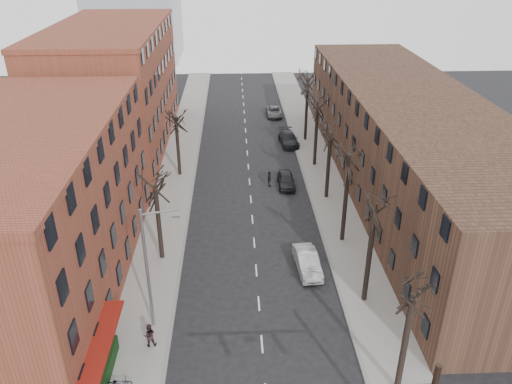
{
  "coord_description": "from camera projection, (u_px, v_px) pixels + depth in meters",
  "views": [
    {
      "loc": [
        -1.47,
        -16.12,
        23.39
      ],
      "look_at": [
        0.24,
        21.75,
        4.0
      ],
      "focal_mm": 35.0,
      "sensor_mm": 36.0,
      "label": 1
    }
  ],
  "objects": [
    {
      "name": "pedestrian_b",
      "position": [
        149.0,
        335.0,
        31.5
      ],
      "size": [
        0.88,
        0.73,
        1.67
      ],
      "primitive_type": "imported",
      "rotation": [
        0.0,
        0.0,
        3.26
      ],
      "color": "black",
      "rests_on": "sidewalk_left"
    },
    {
      "name": "hedge",
      "position": [
        101.0,
        379.0,
        28.82
      ],
      "size": [
        0.8,
        6.0,
        1.0
      ],
      "primitive_type": "cube",
      "color": "#133312",
      "rests_on": "sidewalk_left"
    },
    {
      "name": "parked_car_mid",
      "position": [
        289.0,
        139.0,
        62.92
      ],
      "size": [
        2.49,
        5.29,
        1.49
      ],
      "primitive_type": "imported",
      "rotation": [
        0.0,
        0.0,
        0.08
      ],
      "color": "black",
      "rests_on": "ground"
    },
    {
      "name": "tree_right_d",
      "position": [
        326.0,
        198.0,
        50.26
      ],
      "size": [
        5.2,
        5.2,
        10.0
      ],
      "primitive_type": null,
      "color": "black",
      "rests_on": "ground"
    },
    {
      "name": "streetlight",
      "position": [
        149.0,
        265.0,
        31.38
      ],
      "size": [
        2.45,
        0.22,
        9.03
      ],
      "color": "slate",
      "rests_on": "ground"
    },
    {
      "name": "building_left_far",
      "position": [
        114.0,
        89.0,
        60.35
      ],
      "size": [
        12.0,
        28.0,
        14.0
      ],
      "primitive_type": "cube",
      "color": "brown",
      "rests_on": "ground"
    },
    {
      "name": "tree_right_e",
      "position": [
        314.0,
        165.0,
        57.37
      ],
      "size": [
        5.2,
        5.2,
        10.8
      ],
      "primitive_type": null,
      "color": "black",
      "rests_on": "ground"
    },
    {
      "name": "sidewalk_left",
      "position": [
        177.0,
        171.0,
        55.82
      ],
      "size": [
        4.0,
        90.0,
        0.15
      ],
      "primitive_type": "cube",
      "color": "gray",
      "rests_on": "ground"
    },
    {
      "name": "pedestrian_crossing",
      "position": [
        269.0,
        179.0,
        52.13
      ],
      "size": [
        0.51,
        1.05,
        1.73
      ],
      "primitive_type": "imported",
      "rotation": [
        0.0,
        0.0,
        1.49
      ],
      "color": "black",
      "rests_on": "ground"
    },
    {
      "name": "bicycle",
      "position": [
        119.0,
        383.0,
        28.68
      ],
      "size": [
        1.53,
        0.59,
        0.79
      ],
      "primitive_type": "imported",
      "rotation": [
        0.0,
        0.0,
        1.62
      ],
      "color": "gray",
      "rests_on": "sidewalk_left"
    },
    {
      "name": "building_left_near",
      "position": [
        30.0,
        215.0,
        35.02
      ],
      "size": [
        12.0,
        26.0,
        12.0
      ],
      "primitive_type": "cube",
      "color": "brown",
      "rests_on": "ground"
    },
    {
      "name": "awning_left",
      "position": [
        108.0,
        373.0,
        30.01
      ],
      "size": [
        1.2,
        7.0,
        0.15
      ],
      "primitive_type": "cube",
      "color": "maroon",
      "rests_on": "ground"
    },
    {
      "name": "tree_left_b",
      "position": [
        180.0,
        175.0,
        54.98
      ],
      "size": [
        5.2,
        5.2,
        9.5
      ],
      "primitive_type": null,
      "color": "black",
      "rests_on": "ground"
    },
    {
      "name": "building_right",
      "position": [
        409.0,
        143.0,
        50.1
      ],
      "size": [
        12.0,
        50.0,
        10.0
      ],
      "primitive_type": "cube",
      "color": "#4C3223",
      "rests_on": "ground"
    },
    {
      "name": "parked_car_far",
      "position": [
        274.0,
        112.0,
        73.0
      ],
      "size": [
        2.16,
        4.63,
        1.28
      ],
      "primitive_type": "imported",
      "rotation": [
        0.0,
        0.0,
        0.01
      ],
      "color": "#5A5B62",
      "rests_on": "ground"
    },
    {
      "name": "tree_right_b",
      "position": [
        364.0,
        300.0,
        36.03
      ],
      "size": [
        5.2,
        5.2,
        10.8
      ],
      "primitive_type": null,
      "color": "black",
      "rests_on": "ground"
    },
    {
      "name": "silver_sedan",
      "position": [
        307.0,
        262.0,
        39.01
      ],
      "size": [
        1.98,
        4.71,
        1.51
      ],
      "primitive_type": "imported",
      "rotation": [
        0.0,
        0.0,
        0.08
      ],
      "color": "#ABACB2",
      "rests_on": "ground"
    },
    {
      "name": "tree_right_c",
      "position": [
        342.0,
        241.0,
        43.14
      ],
      "size": [
        5.2,
        5.2,
        11.6
      ],
      "primitive_type": null,
      "color": "black",
      "rests_on": "ground"
    },
    {
      "name": "sidewalk_right",
      "position": [
        319.0,
        168.0,
        56.47
      ],
      "size": [
        4.0,
        90.0,
        0.15
      ],
      "primitive_type": "cube",
      "color": "gray",
      "rests_on": "ground"
    },
    {
      "name": "parked_car_near",
      "position": [
        286.0,
        180.0,
        52.27
      ],
      "size": [
        1.7,
        4.19,
        1.42
      ],
      "primitive_type": "imported",
      "rotation": [
        0.0,
        0.0,
        0.0
      ],
      "color": "black",
      "rests_on": "ground"
    },
    {
      "name": "tree_left_a",
      "position": [
        162.0,
        258.0,
        40.75
      ],
      "size": [
        5.2,
        5.2,
        9.5
      ],
      "primitive_type": null,
      "color": "black",
      "rests_on": "ground"
    },
    {
      "name": "tree_right_f",
      "position": [
        305.0,
        140.0,
        64.49
      ],
      "size": [
        5.2,
        5.2,
        11.6
      ],
      "primitive_type": null,
      "color": "black",
      "rests_on": "ground"
    }
  ]
}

